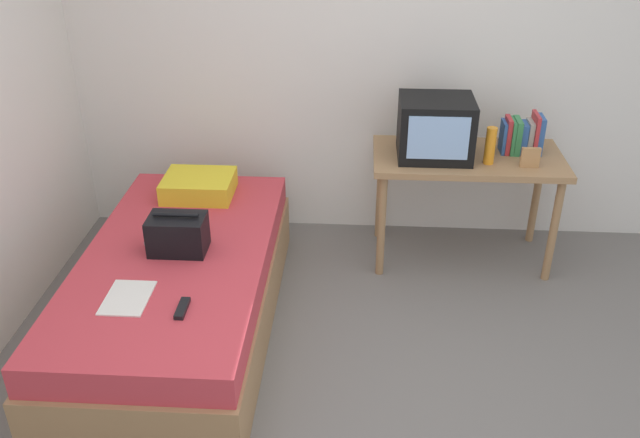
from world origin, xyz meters
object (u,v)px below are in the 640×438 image
(picture_frame, at_px, (530,158))
(tv, at_px, (435,128))
(desk, at_px, (467,169))
(magazine, at_px, (128,298))
(bed, at_px, (180,291))
(handbag, at_px, (178,234))
(book_row, at_px, (522,136))
(pillow, at_px, (199,186))
(remote_silver, at_px, (152,237))
(remote_dark, at_px, (182,308))
(water_bottle, at_px, (490,146))

(picture_frame, bearing_deg, tv, 165.98)
(desk, distance_m, magazine, 2.19)
(bed, distance_m, desk, 1.89)
(picture_frame, relative_size, handbag, 0.41)
(book_row, relative_size, picture_frame, 2.04)
(pillow, relative_size, remote_silver, 2.94)
(magazine, bearing_deg, book_row, 33.32)
(desk, height_order, pillow, desk)
(tv, xyz_separation_m, book_row, (0.54, 0.09, -0.07))
(bed, relative_size, remote_silver, 13.89)
(magazine, relative_size, remote_silver, 2.01)
(handbag, bearing_deg, remote_dark, -74.80)
(desk, xyz_separation_m, tv, (-0.22, -0.02, 0.27))
(picture_frame, bearing_deg, remote_silver, -164.88)
(picture_frame, relative_size, pillow, 0.29)
(pillow, relative_size, magazine, 1.46)
(magazine, bearing_deg, bed, 74.48)
(bed, height_order, picture_frame, picture_frame)
(pillow, distance_m, remote_silver, 0.58)
(pillow, bearing_deg, remote_silver, -104.38)
(book_row, relative_size, handbag, 0.83)
(desk, xyz_separation_m, pillow, (-1.65, -0.18, -0.08))
(desk, distance_m, pillow, 1.66)
(picture_frame, distance_m, remote_dark, 2.19)
(picture_frame, distance_m, pillow, 2.00)
(book_row, bearing_deg, magazine, -146.68)
(remote_dark, bearing_deg, water_bottle, 38.64)
(handbag, height_order, remote_silver, handbag)
(tv, xyz_separation_m, remote_dark, (-1.25, -1.35, -0.40))
(magazine, height_order, remote_dark, remote_dark)
(tv, xyz_separation_m, remote_silver, (-1.58, -0.71, -0.40))
(desk, relative_size, tv, 2.64)
(desk, height_order, handbag, desk)
(magazine, bearing_deg, remote_dark, -15.18)
(tv, bearing_deg, handbag, -149.54)
(pillow, relative_size, handbag, 1.41)
(picture_frame, distance_m, magazine, 2.40)
(book_row, distance_m, remote_dark, 2.33)
(water_bottle, bearing_deg, bed, -156.81)
(tv, relative_size, water_bottle, 1.95)
(desk, distance_m, tv, 0.35)
(water_bottle, height_order, magazine, water_bottle)
(water_bottle, relative_size, pillow, 0.53)
(book_row, height_order, magazine, book_row)
(remote_dark, bearing_deg, pillow, 98.64)
(tv, bearing_deg, picture_frame, -14.02)
(water_bottle, bearing_deg, tv, 163.28)
(tv, height_order, remote_dark, tv)
(water_bottle, height_order, book_row, book_row)
(water_bottle, xyz_separation_m, pillow, (-1.75, -0.06, -0.29))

